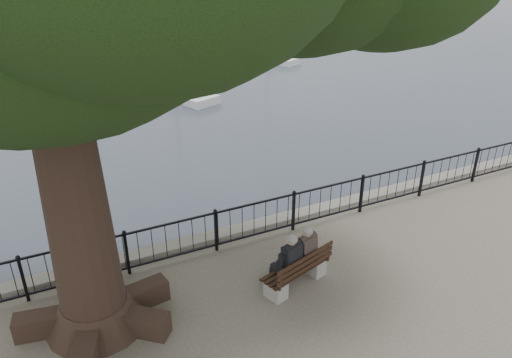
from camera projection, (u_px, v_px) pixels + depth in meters
harbor at (247, 246)px, 12.44m from camera, size 260.00×260.00×1.20m
railing at (256, 219)px, 11.56m from camera, size 22.06×0.06×1.00m
bench at (297, 274)px, 10.15m from camera, size 1.67×0.93×0.85m
person_left at (286, 263)px, 9.92m from camera, size 0.52×0.73×1.34m
person_right at (302, 255)px, 10.19m from camera, size 0.52×0.73×1.34m
sailboat_b at (44, 93)px, 24.62m from camera, size 2.01×5.08×11.49m
sailboat_c at (174, 90)px, 25.35m from camera, size 3.30×5.57×9.88m
sailboat_d at (265, 56)px, 32.30m from camera, size 3.16×4.81×8.55m
sailboat_f at (82, 49)px, 34.03m from camera, size 1.97×5.15×10.82m
sailboat_g at (170, 32)px, 39.65m from camera, size 2.39×5.30×10.17m
sailboat_h at (18, 28)px, 41.07m from camera, size 3.35×5.26×12.79m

